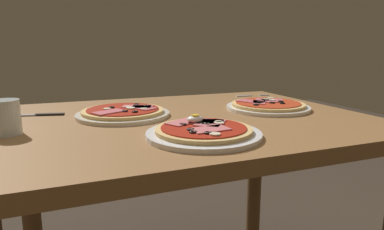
{
  "coord_description": "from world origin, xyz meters",
  "views": [
    {
      "loc": [
        -0.36,
        -0.98,
        0.98
      ],
      "look_at": [
        -0.03,
        -0.12,
        0.79
      ],
      "focal_mm": 31.27,
      "sensor_mm": 36.0,
      "label": 1
    }
  ],
  "objects_px": {
    "dining_table": "(186,152)",
    "water_glass_near": "(6,120)",
    "pizza_across_left": "(268,106)",
    "pizza_foreground": "(203,132)",
    "pizza_across_right": "(123,113)",
    "fork": "(250,96)",
    "knife": "(37,115)"
  },
  "relations": [
    {
      "from": "dining_table",
      "to": "pizza_across_left",
      "type": "relative_size",
      "value": 3.89
    },
    {
      "from": "dining_table",
      "to": "fork",
      "type": "height_order",
      "value": "fork"
    },
    {
      "from": "pizza_across_left",
      "to": "fork",
      "type": "relative_size",
      "value": 1.86
    },
    {
      "from": "pizza_across_left",
      "to": "water_glass_near",
      "type": "xyz_separation_m",
      "value": [
        -0.82,
        -0.06,
        0.03
      ]
    },
    {
      "from": "fork",
      "to": "pizza_across_left",
      "type": "bearing_deg",
      "value": -109.86
    },
    {
      "from": "pizza_across_right",
      "to": "fork",
      "type": "relative_size",
      "value": 1.88
    },
    {
      "from": "dining_table",
      "to": "pizza_across_left",
      "type": "distance_m",
      "value": 0.34
    },
    {
      "from": "pizza_across_right",
      "to": "fork",
      "type": "bearing_deg",
      "value": 21.1
    },
    {
      "from": "pizza_foreground",
      "to": "fork",
      "type": "distance_m",
      "value": 0.73
    },
    {
      "from": "water_glass_near",
      "to": "knife",
      "type": "bearing_deg",
      "value": 75.94
    },
    {
      "from": "pizza_across_left",
      "to": "fork",
      "type": "bearing_deg",
      "value": 70.14
    },
    {
      "from": "water_glass_near",
      "to": "fork",
      "type": "distance_m",
      "value": 0.99
    },
    {
      "from": "pizza_across_left",
      "to": "pizza_foreground",
      "type": "bearing_deg",
      "value": -144.74
    },
    {
      "from": "dining_table",
      "to": "pizza_across_left",
      "type": "height_order",
      "value": "pizza_across_left"
    },
    {
      "from": "dining_table",
      "to": "pizza_across_right",
      "type": "bearing_deg",
      "value": 158.14
    },
    {
      "from": "water_glass_near",
      "to": "fork",
      "type": "bearing_deg",
      "value": 20.95
    },
    {
      "from": "pizza_foreground",
      "to": "pizza_across_right",
      "type": "height_order",
      "value": "pizza_foreground"
    },
    {
      "from": "dining_table",
      "to": "knife",
      "type": "relative_size",
      "value": 5.9
    },
    {
      "from": "dining_table",
      "to": "water_glass_near",
      "type": "relative_size",
      "value": 12.8
    },
    {
      "from": "dining_table",
      "to": "pizza_across_left",
      "type": "bearing_deg",
      "value": 1.94
    },
    {
      "from": "dining_table",
      "to": "water_glass_near",
      "type": "bearing_deg",
      "value": -174.87
    },
    {
      "from": "pizza_foreground",
      "to": "pizza_across_left",
      "type": "xyz_separation_m",
      "value": [
        0.36,
        0.26,
        -0.0
      ]
    },
    {
      "from": "pizza_across_left",
      "to": "knife",
      "type": "relative_size",
      "value": 1.52
    },
    {
      "from": "pizza_foreground",
      "to": "pizza_across_left",
      "type": "height_order",
      "value": "pizza_foreground"
    },
    {
      "from": "dining_table",
      "to": "knife",
      "type": "distance_m",
      "value": 0.5
    },
    {
      "from": "pizza_across_right",
      "to": "pizza_across_left",
      "type": "bearing_deg",
      "value": -7.19
    },
    {
      "from": "dining_table",
      "to": "fork",
      "type": "xyz_separation_m",
      "value": [
        0.43,
        0.31,
        0.12
      ]
    },
    {
      "from": "pizza_foreground",
      "to": "pizza_across_right",
      "type": "xyz_separation_m",
      "value": [
        -0.14,
        0.32,
        -0.0
      ]
    },
    {
      "from": "dining_table",
      "to": "water_glass_near",
      "type": "height_order",
      "value": "water_glass_near"
    },
    {
      "from": "fork",
      "to": "dining_table",
      "type": "bearing_deg",
      "value": -143.95
    },
    {
      "from": "pizza_across_right",
      "to": "water_glass_near",
      "type": "distance_m",
      "value": 0.34
    },
    {
      "from": "pizza_across_left",
      "to": "fork",
      "type": "xyz_separation_m",
      "value": [
        0.11,
        0.3,
        -0.01
      ]
    }
  ]
}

